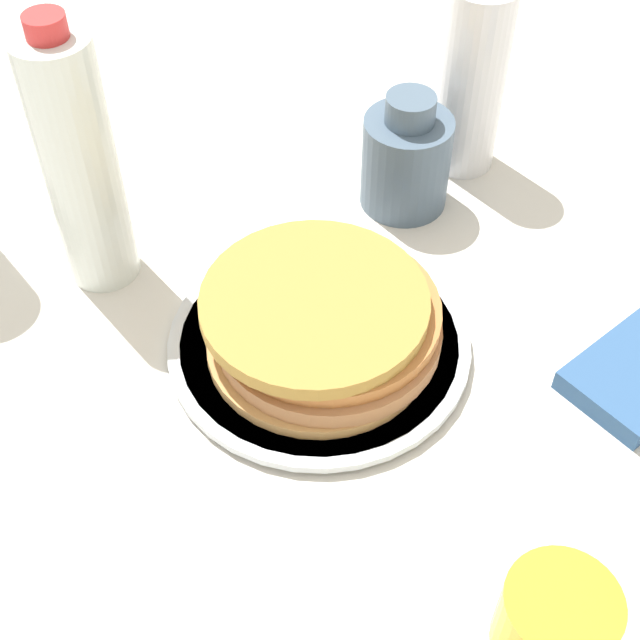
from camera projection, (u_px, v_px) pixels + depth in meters
name	position (u px, v px, depth m)	size (l,w,h in m)	color
ground_plane	(335.00, 346.00, 0.77)	(4.00, 4.00, 0.00)	silver
plate	(320.00, 346.00, 0.76)	(0.26, 0.26, 0.01)	silver
pancake_stack	(322.00, 320.00, 0.74)	(0.20, 0.20, 0.05)	tan
juice_glass	(555.00, 622.00, 0.57)	(0.08, 0.08, 0.06)	yellow
cream_jug	(406.00, 158.00, 0.86)	(0.09, 0.09, 0.12)	#4C6075
water_bottle_mid	(80.00, 164.00, 0.74)	(0.06, 0.06, 0.26)	silver
water_bottle_far	(473.00, 79.00, 0.87)	(0.06, 0.06, 0.21)	white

